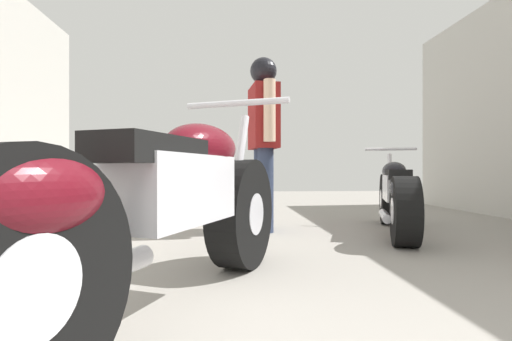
% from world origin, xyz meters
% --- Properties ---
extents(ground_plane, '(15.49, 15.49, 0.00)m').
position_xyz_m(ground_plane, '(0.00, 3.22, 0.00)').
color(ground_plane, gray).
extents(motorcycle_maroon_cruiser, '(1.13, 2.17, 1.06)m').
position_xyz_m(motorcycle_maroon_cruiser, '(-0.66, 1.72, 0.45)').
color(motorcycle_maroon_cruiser, black).
rests_on(motorcycle_maroon_cruiser, ground_plane).
extents(motorcycle_black_naked, '(0.86, 1.85, 0.88)m').
position_xyz_m(motorcycle_black_naked, '(1.23, 3.63, 0.37)').
color(motorcycle_black_naked, black).
rests_on(motorcycle_black_naked, ground_plane).
extents(mechanic_in_blue, '(0.30, 0.71, 1.79)m').
position_xyz_m(mechanic_in_blue, '(-0.05, 3.93, 1.07)').
color(mechanic_in_blue, '#2D3851').
rests_on(mechanic_in_blue, ground_plane).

